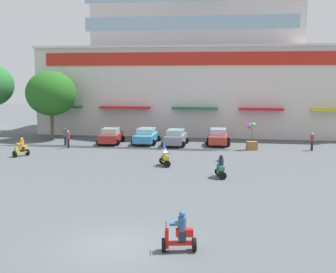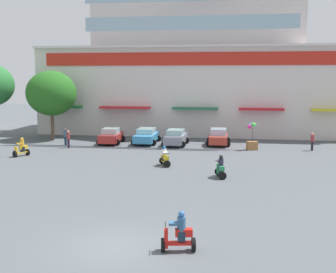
# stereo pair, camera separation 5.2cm
# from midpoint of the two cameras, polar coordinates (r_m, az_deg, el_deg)

# --- Properties ---
(ground_plane) EXTENTS (128.00, 128.00, 0.00)m
(ground_plane) POSITION_cam_midpoint_polar(r_m,az_deg,el_deg) (30.18, -0.09, -4.72)
(ground_plane) COLOR #4F555A
(colonial_building) EXTENTS (34.58, 15.16, 18.85)m
(colonial_building) POSITION_cam_midpoint_polar(r_m,az_deg,el_deg) (51.83, 3.82, 9.77)
(colonial_building) COLOR silver
(colonial_building) RESTS_ON ground
(plaza_tree_2) EXTENTS (5.09, 4.86, 6.99)m
(plaza_tree_2) POSITION_cam_midpoint_polar(r_m,az_deg,el_deg) (46.76, -14.80, 5.38)
(plaza_tree_2) COLOR brown
(plaza_tree_2) RESTS_ON ground
(parked_car_0) EXTENTS (2.44, 4.16, 1.50)m
(parked_car_0) POSITION_cam_midpoint_polar(r_m,az_deg,el_deg) (43.12, -7.36, 0.10)
(parked_car_0) COLOR #AE2823
(parked_car_0) RESTS_ON ground
(parked_car_1) EXTENTS (2.44, 4.46, 1.48)m
(parked_car_1) POSITION_cam_midpoint_polar(r_m,az_deg,el_deg) (42.87, -2.85, 0.10)
(parked_car_1) COLOR #3B91C9
(parked_car_1) RESTS_ON ground
(parked_car_2) EXTENTS (2.34, 4.01, 1.50)m
(parked_car_2) POSITION_cam_midpoint_polar(r_m,az_deg,el_deg) (41.67, 0.92, -0.11)
(parked_car_2) COLOR gray
(parked_car_2) RESTS_ON ground
(parked_car_3) EXTENTS (2.33, 3.92, 1.56)m
(parked_car_3) POSITION_cam_midpoint_polar(r_m,az_deg,el_deg) (42.13, 6.42, -0.05)
(parked_car_3) COLOR #B23729
(parked_car_3) RESTS_ON ground
(scooter_rider_0) EXTENTS (1.38, 0.75, 1.58)m
(scooter_rider_0) POSITION_cam_midpoint_polar(r_m,az_deg,el_deg) (17.18, 1.39, -12.45)
(scooter_rider_0) COLOR black
(scooter_rider_0) RESTS_ON ground
(scooter_rider_1) EXTENTS (1.13, 1.37, 1.53)m
(scooter_rider_1) POSITION_cam_midpoint_polar(r_m,az_deg,el_deg) (38.11, -18.35, -1.48)
(scooter_rider_1) COLOR black
(scooter_rider_1) RESTS_ON ground
(scooter_rider_2) EXTENTS (1.05, 1.53, 1.46)m
(scooter_rider_2) POSITION_cam_midpoint_polar(r_m,az_deg,el_deg) (32.45, -0.48, -2.74)
(scooter_rider_2) COLOR black
(scooter_rider_2) RESTS_ON ground
(scooter_rider_3) EXTENTS (0.83, 1.44, 1.52)m
(scooter_rider_3) POSITION_cam_midpoint_polar(r_m,az_deg,el_deg) (28.97, 6.72, -4.06)
(scooter_rider_3) COLOR black
(scooter_rider_3) RESTS_ON ground
(pedestrian_0) EXTENTS (0.44, 0.44, 1.59)m
(pedestrian_0) POSITION_cam_midpoint_polar(r_m,az_deg,el_deg) (40.80, 17.96, -0.48)
(pedestrian_0) COLOR #271D2C
(pedestrian_0) RESTS_ON ground
(pedestrian_1) EXTENTS (0.52, 0.52, 1.64)m
(pedestrian_1) POSITION_cam_midpoint_polar(r_m,az_deg,el_deg) (42.82, -13.07, 0.13)
(pedestrian_1) COLOR #192F40
(pedestrian_1) RESTS_ON ground
(pedestrian_3) EXTENTS (0.37, 0.37, 1.61)m
(pedestrian_3) POSITION_cam_midpoint_polar(r_m,az_deg,el_deg) (41.17, -12.71, -0.18)
(pedestrian_3) COLOR #27152A
(pedestrian_3) RESTS_ON ground
(balloon_vendor_cart) EXTENTS (1.04, 0.86, 2.45)m
(balloon_vendor_cart) POSITION_cam_midpoint_polar(r_m,az_deg,el_deg) (39.85, 10.69, -0.24)
(balloon_vendor_cart) COLOR #9D6739
(balloon_vendor_cart) RESTS_ON ground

